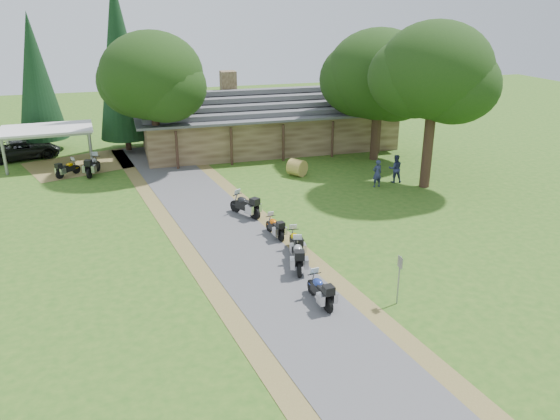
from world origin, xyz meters
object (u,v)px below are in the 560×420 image
object	(u,v)px
lodge	(268,118)
carport	(49,146)
motorcycle_row_c	(295,241)
motorcycle_row_d	(275,226)
motorcycle_row_e	(245,204)
motorcycle_row_a	(320,289)
hay_bale	(297,168)
motorcycle_carport_a	(68,168)
motorcycle_row_b	(298,254)
motorcycle_carport_b	(93,165)
car_dark_suv	(24,145)

from	to	relation	value
lodge	carport	size ratio (longest dim) A/B	3.35
motorcycle_row_c	motorcycle_row_d	xyz separation A→B (m)	(-0.38, 2.26, -0.05)
motorcycle_row_d	motorcycle_row_e	world-z (taller)	motorcycle_row_e
motorcycle_row_a	hay_bale	distance (m)	17.35
motorcycle_row_a	hay_bale	world-z (taller)	motorcycle_row_a
motorcycle_carport_a	motorcycle_row_c	bearing A→B (deg)	-98.11
hay_bale	motorcycle_row_b	bearing A→B (deg)	-108.00
motorcycle_row_e	motorcycle_carport_b	distance (m)	13.66
lodge	motorcycle_row_b	world-z (taller)	lodge
motorcycle_carport_b	hay_bale	bearing A→B (deg)	-89.36
car_dark_suv	motorcycle_row_d	size ratio (longest dim) A/B	3.28
motorcycle_row_d	motorcycle_carport_b	world-z (taller)	motorcycle_carport_b
motorcycle_carport_a	motorcycle_row_d	bearing A→B (deg)	-95.02
lodge	car_dark_suv	xyz separation A→B (m)	(-19.04, 1.81, -1.37)
carport	motorcycle_row_d	distance (m)	21.63
motorcycle_row_b	motorcycle_row_a	bearing A→B (deg)	-167.97
lodge	motorcycle_row_e	bearing A→B (deg)	-109.97
motorcycle_row_d	motorcycle_row_e	distance (m)	3.38
motorcycle_row_b	motorcycle_carport_b	xyz separation A→B (m)	(-9.23, 17.86, 0.03)
hay_bale	motorcycle_carport_b	bearing A→B (deg)	162.67
motorcycle_row_a	motorcycle_row_c	bearing A→B (deg)	-10.96
car_dark_suv	motorcycle_carport_b	size ratio (longest dim) A/B	2.64
motorcycle_row_c	motorcycle_carport_b	bearing A→B (deg)	36.33
motorcycle_row_a	motorcycle_carport_a	size ratio (longest dim) A/B	1.07
motorcycle_row_e	motorcycle_carport_a	world-z (taller)	motorcycle_row_e
motorcycle_row_a	motorcycle_row_c	distance (m)	4.74
motorcycle_row_a	motorcycle_row_c	size ratio (longest dim) A/B	1.02
car_dark_suv	motorcycle_row_a	xyz separation A→B (m)	(14.30, -27.04, -0.43)
carport	motorcycle_row_b	xyz separation A→B (m)	(12.33, -21.57, -0.68)
car_dark_suv	motorcycle_row_b	bearing A→B (deg)	-164.01
motorcycle_row_d	motorcycle_carport_a	size ratio (longest dim) A/B	0.97
car_dark_suv	carport	bearing A→B (deg)	-153.05
motorcycle_row_a	motorcycle_row_e	bearing A→B (deg)	-1.06
car_dark_suv	motorcycle_row_b	distance (m)	27.91
motorcycle_row_c	motorcycle_row_d	bearing A→B (deg)	15.31
carport	motorcycle_row_a	size ratio (longest dim) A/B	3.36
motorcycle_row_b	motorcycle_carport_a	xyz separation A→B (m)	(-10.92, 18.02, -0.10)
car_dark_suv	motorcycle_carport_a	distance (m)	6.85
car_dark_suv	hay_bale	world-z (taller)	car_dark_suv
motorcycle_row_e	hay_bale	distance (m)	8.36
motorcycle_carport_a	carport	bearing A→B (deg)	69.09
carport	motorcycle_row_d	bearing A→B (deg)	-58.99
motorcycle_row_a	motorcycle_carport_b	world-z (taller)	motorcycle_carport_b
motorcycle_row_e	motorcycle_row_a	bearing A→B (deg)	154.29
motorcycle_row_d	motorcycle_row_a	bearing A→B (deg)	169.58
lodge	motorcycle_row_a	size ratio (longest dim) A/B	11.26
car_dark_suv	motorcycle_row_d	distance (m)	24.72
motorcycle_carport_b	hay_bale	size ratio (longest dim) A/B	1.84
motorcycle_row_b	motorcycle_row_d	xyz separation A→B (m)	(-0.01, 3.81, -0.11)
motorcycle_row_e	motorcycle_row_b	bearing A→B (deg)	157.02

